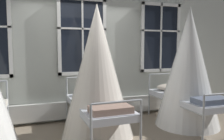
{
  "coord_description": "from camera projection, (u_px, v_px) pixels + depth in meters",
  "views": [
    {
      "loc": [
        -1.15,
        -3.72,
        1.6
      ],
      "look_at": [
        0.28,
        0.22,
        1.18
      ],
      "focal_mm": 37.98,
      "sensor_mm": 36.0,
      "label": 1
    }
  ],
  "objects": [
    {
      "name": "back_wall_with_windows",
      "position": [
        82.0,
        50.0,
        5.17
      ],
      "size": [
        9.08,
        0.1,
        3.07
      ],
      "primitive_type": "cube",
      "color": "#B2B7AD",
      "rests_on": "ground"
    },
    {
      "name": "window_bank",
      "position": [
        83.0,
        72.0,
        5.11
      ],
      "size": [
        4.89,
        0.1,
        2.56
      ],
      "color": "black",
      "rests_on": "ground"
    },
    {
      "name": "cot_second",
      "position": [
        97.0,
        73.0,
        4.16
      ],
      "size": [
        1.28,
        1.9,
        2.34
      ],
      "rotation": [
        0.0,
        0.0,
        1.58
      ],
      "color": "#9EA3A8",
      "rests_on": "ground"
    },
    {
      "name": "cot_third",
      "position": [
        188.0,
        69.0,
        4.75
      ],
      "size": [
        1.28,
        1.91,
        2.39
      ],
      "rotation": [
        0.0,
        0.0,
        1.55
      ],
      "color": "#9EA3A8",
      "rests_on": "ground"
    }
  ]
}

